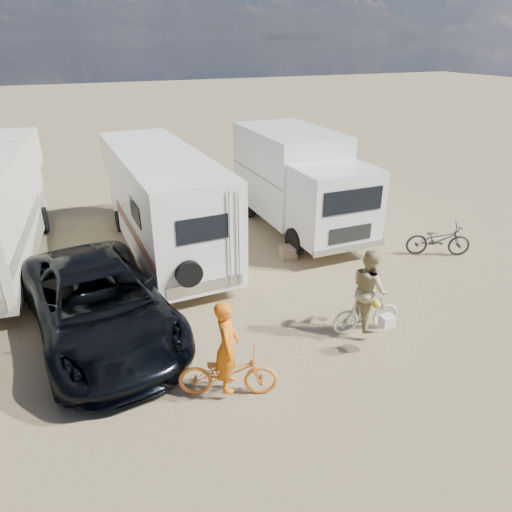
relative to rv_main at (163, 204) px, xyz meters
name	(u,v)px	position (x,y,z in m)	size (l,w,h in m)	color
ground	(265,369)	(0.48, -6.51, -1.55)	(140.00, 140.00, 0.00)	#937F58
rv_main	(163,204)	(0.00, 0.00, 0.00)	(2.27, 7.59, 3.09)	silver
box_truck	(301,184)	(4.69, 0.01, 0.09)	(2.52, 6.19, 3.28)	silver
dark_suv	(99,304)	(-2.38, -3.95, -0.74)	(2.68, 5.81, 1.61)	black
bike_man	(228,372)	(-0.44, -6.86, -1.06)	(0.64, 1.84, 0.97)	orange
bike_woman	(366,313)	(3.13, -6.14, -1.06)	(0.46, 1.61, 0.97)	beige
rider_man	(227,354)	(-0.44, -6.86, -0.64)	(0.66, 0.43, 1.81)	orange
rider_woman	(368,296)	(3.13, -6.14, -0.62)	(0.90, 0.70, 1.85)	tan
bike_parked	(438,240)	(7.59, -3.54, -1.04)	(0.67, 1.92, 1.01)	#262826
cooler	(144,324)	(-1.52, -4.25, -1.31)	(0.60, 0.44, 0.48)	navy
crate	(288,252)	(3.29, -1.94, -1.36)	(0.46, 0.46, 0.37)	#8F7154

